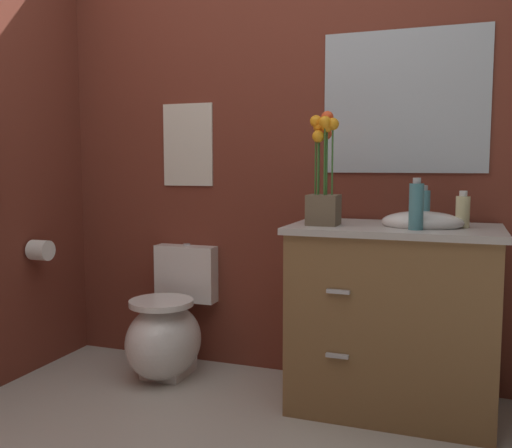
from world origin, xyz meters
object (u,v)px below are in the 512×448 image
at_px(lotion_bottle, 416,206).
at_px(wall_poster, 188,145).
at_px(soap_bottle, 463,211).
at_px(toilet, 168,331).
at_px(hand_wash_bottle, 423,207).
at_px(vanity_cabinet, 393,316).
at_px(flower_vase, 324,181).
at_px(wall_mirror, 404,102).
at_px(toilet_paper_roll, 40,250).

height_order(lotion_bottle, wall_poster, wall_poster).
bearing_deg(soap_bottle, toilet, 179.99).
bearing_deg(hand_wash_bottle, wall_poster, 171.64).
xyz_separation_m(vanity_cabinet, flower_vase, (-0.32, -0.08, 0.62)).
relative_size(soap_bottle, wall_mirror, 0.20).
distance_m(vanity_cabinet, soap_bottle, 0.57).
relative_size(toilet, toilet_paper_roll, 6.27).
distance_m(hand_wash_bottle, wall_poster, 1.35).
bearing_deg(wall_poster, toilet_paper_roll, -144.97).
height_order(lotion_bottle, hand_wash_bottle, lotion_bottle).
xyz_separation_m(flower_vase, toilet_paper_roll, (-1.54, -0.09, -0.39)).
bearing_deg(wall_mirror, soap_bottle, -42.79).
xyz_separation_m(hand_wash_bottle, toilet_paper_roll, (-1.97, -0.27, -0.27)).
xyz_separation_m(lotion_bottle, hand_wash_bottle, (0.01, 0.23, -0.02)).
distance_m(vanity_cabinet, flower_vase, 0.70).
bearing_deg(vanity_cabinet, lotion_bottle, -52.86).
height_order(soap_bottle, lotion_bottle, lotion_bottle).
distance_m(flower_vase, hand_wash_bottle, 0.48).
bearing_deg(soap_bottle, lotion_bottle, -140.03).
bearing_deg(vanity_cabinet, toilet_paper_roll, -174.76).
distance_m(wall_poster, toilet_paper_roll, 0.99).
height_order(wall_poster, wall_mirror, wall_mirror).
relative_size(vanity_cabinet, wall_poster, 2.25).
bearing_deg(hand_wash_bottle, wall_mirror, 120.87).
bearing_deg(toilet_paper_roll, lotion_bottle, 1.15).
xyz_separation_m(toilet, flower_vase, (0.88, -0.10, 0.82)).
distance_m(toilet, wall_mirror, 1.72).
bearing_deg(wall_mirror, vanity_cabinet, -89.47).
distance_m(flower_vase, toilet_paper_roll, 1.59).
height_order(toilet, hand_wash_bottle, hand_wash_bottle).
height_order(lotion_bottle, wall_mirror, wall_mirror).
height_order(soap_bottle, hand_wash_bottle, hand_wash_bottle).
bearing_deg(vanity_cabinet, toilet, 178.73).
height_order(flower_vase, soap_bottle, flower_vase).
height_order(soap_bottle, wall_mirror, wall_mirror).
distance_m(lotion_bottle, wall_mirror, 0.65).
bearing_deg(lotion_bottle, wall_poster, 161.80).
bearing_deg(lotion_bottle, wall_mirror, 103.48).
bearing_deg(toilet, lotion_bottle, -6.94).
bearing_deg(toilet, flower_vase, -6.74).
relative_size(vanity_cabinet, hand_wash_bottle, 5.71).
relative_size(toilet, wall_poster, 1.49).
xyz_separation_m(hand_wash_bottle, wall_mirror, (-0.11, 0.19, 0.50)).
bearing_deg(toilet_paper_roll, wall_poster, 35.03).
distance_m(soap_bottle, hand_wash_bottle, 0.19).
xyz_separation_m(toilet, wall_poster, (0.00, 0.27, 1.01)).
relative_size(flower_vase, toilet_paper_roll, 4.73).
height_order(toilet, lotion_bottle, lotion_bottle).
bearing_deg(wall_poster, hand_wash_bottle, -8.36).
height_order(hand_wash_bottle, wall_poster, wall_poster).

